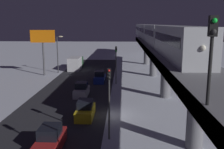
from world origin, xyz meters
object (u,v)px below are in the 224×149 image
sedan_blue (100,78)px  sedan_yellow (85,110)px  sedan_red (50,140)px  subway_train (151,32)px  box_truck (76,63)px  sedan_silver (82,90)px  rail_signal (212,45)px  traffic_light_near (109,94)px  commercial_billboard (43,41)px  traffic_light_mid (116,59)px

sedan_blue → sedan_yellow: size_ratio=1.08×
sedan_blue → sedan_red: bearing=-94.1°
sedan_yellow → sedan_red: bearing=-103.7°
subway_train → box_truck: (16.60, -0.62, -6.89)m
sedan_blue → sedan_red: 24.99m
sedan_silver → box_truck: (4.80, -21.69, 0.55)m
rail_signal → box_truck: (14.54, -45.51, -7.84)m
sedan_yellow → traffic_light_near: traffic_light_near is taller
sedan_blue → sedan_red: same height
sedan_red → commercial_billboard: (9.74, -30.36, 6.03)m
subway_train → sedan_silver: size_ratio=18.06×
subway_train → sedan_red: size_ratio=16.86×
sedan_yellow → traffic_light_mid: (-2.90, -16.18, 3.40)m
commercial_billboard → box_truck: bearing=-124.1°
sedan_silver → traffic_light_mid: traffic_light_mid is taller
sedan_blue → traffic_light_mid: size_ratio=0.68×
sedan_blue → sedan_yellow: (-0.00, 17.55, 0.01)m
sedan_yellow → traffic_light_mid: bearing=79.8°
subway_train → sedan_silver: (11.80, 21.07, -7.44)m
rail_signal → box_truck: rail_signal is taller
traffic_light_mid → sedan_blue: bearing=-25.3°
sedan_blue → box_truck: bearing=117.4°
sedan_yellow → traffic_light_near: bearing=-61.4°
sedan_yellow → sedan_silver: size_ratio=0.98×
rail_signal → box_truck: bearing=-72.3°
traffic_light_mid → commercial_billboard: commercial_billboard is taller
box_truck → traffic_light_near: size_ratio=1.16×
sedan_yellow → box_truck: 31.01m
subway_train → traffic_light_mid: bearing=62.3°
sedan_silver → sedan_blue: bearing=78.6°
commercial_billboard → traffic_light_near: bearing=117.0°
sedan_silver → traffic_light_near: traffic_light_near is taller
sedan_blue → commercial_billboard: 14.12m
rail_signal → sedan_yellow: size_ratio=1.00×
box_truck → traffic_light_mid: (-9.50, 14.12, 2.85)m
commercial_billboard → sedan_yellow: bearing=116.7°
subway_train → sedan_red: bearing=72.3°
subway_train → traffic_light_near: (7.10, 34.99, -4.04)m
sedan_yellow → box_truck: box_truck is taller
rail_signal → sedan_blue: size_ratio=0.93×
subway_train → sedan_blue: (10.00, 12.13, -7.46)m
box_truck → traffic_light_mid: traffic_light_mid is taller
subway_train → traffic_light_near: 35.93m
rail_signal → commercial_billboard: rail_signal is taller
sedan_red → rail_signal: bearing=-38.9°
sedan_blue → sedan_yellow: same height
subway_train → commercial_billboard: 22.60m
traffic_light_near → sedan_silver: bearing=-71.3°
rail_signal → sedan_red: 15.06m
sedan_yellow → sedan_red: (1.80, 7.37, 0.00)m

